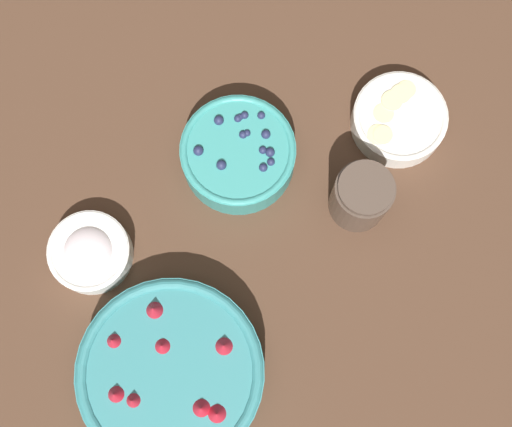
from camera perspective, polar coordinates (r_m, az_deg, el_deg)
name	(u,v)px	position (r m, az deg, el deg)	size (l,w,h in m)	color
ground_plane	(243,239)	(1.10, -1.05, -2.06)	(4.00, 4.00, 0.00)	#4C3323
bowl_strawberries	(174,373)	(1.04, -6.61, -12.52)	(0.27, 0.27, 0.09)	teal
bowl_blueberries	(240,154)	(1.09, -1.26, 4.81)	(0.18, 0.18, 0.07)	teal
bowl_bananas	(401,119)	(1.15, 11.52, 7.45)	(0.15, 0.15, 0.04)	white
bowl_cream	(92,249)	(1.10, -13.00, -2.79)	(0.12, 0.12, 0.05)	white
jar_chocolate	(363,197)	(1.07, 8.56, 1.33)	(0.09, 0.09, 0.11)	#4C3D33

